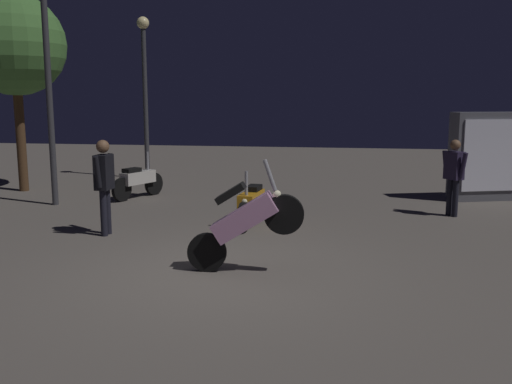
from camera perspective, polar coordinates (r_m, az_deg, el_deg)
name	(u,v)px	position (r m, az deg, el deg)	size (l,w,h in m)	color
ground_plane	(217,273)	(8.27, -3.85, -8.05)	(40.00, 40.00, 0.00)	#605951
motorcycle_pink_foreground	(245,222)	(8.11, -1.14, -2.95)	(1.66, 0.33, 1.63)	black
motorcycle_white_parked_left	(138,180)	(14.36, -11.60, 1.14)	(0.77, 1.56, 1.11)	black
motorcycle_orange_parked_right	(251,203)	(11.08, -0.46, -1.14)	(0.40, 1.66, 1.11)	black
person_rider_beside	(454,171)	(12.58, 18.98, 1.97)	(0.47, 0.58, 1.60)	black
person_bystander_far	(104,179)	(10.61, -14.79, 1.29)	(0.25, 0.67, 1.72)	black
streetlamp_near	(47,59)	(13.86, -19.96, 12.26)	(0.36, 0.36, 5.20)	#38383D
streetlamp_far	(145,77)	(17.56, -10.96, 11.15)	(0.36, 0.36, 4.73)	#38383D
tree_left_bg	(15,46)	(16.25, -22.77, 13.20)	(2.56, 2.56, 5.03)	#4C331E
kiosk_billboard	(484,156)	(14.79, 21.64, 3.29)	(1.68, 0.95, 2.10)	#595960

